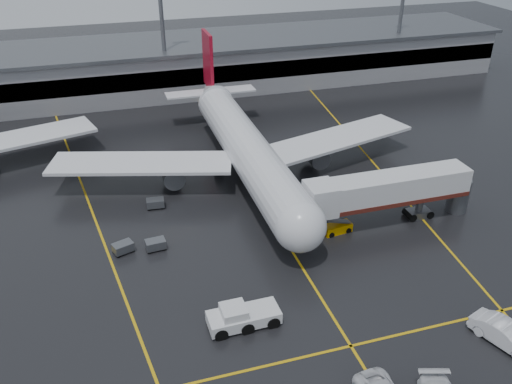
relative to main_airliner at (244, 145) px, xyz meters
name	(u,v)px	position (x,y,z in m)	size (l,w,h in m)	color
ground	(268,212)	(0.00, -9.70, -4.21)	(220.00, 220.00, 0.00)	black
apron_line_centre	(268,212)	(0.00, -9.70, -4.20)	(0.25, 90.00, 0.02)	gold
apron_line_stop	(351,346)	(0.00, -31.70, -4.20)	(60.00, 0.25, 0.02)	gold
apron_line_left	(86,196)	(-20.00, 0.30, -4.20)	(0.25, 70.00, 0.02)	gold
apron_line_right	(368,156)	(18.00, 0.30, -4.20)	(0.25, 70.00, 0.02)	gold
terminal	(188,64)	(0.00, 38.23, 0.11)	(122.00, 19.00, 8.60)	gray
light_mast_mid	(161,15)	(-5.00, 32.30, 10.27)	(3.00, 1.20, 25.45)	#595B60
light_mast_right	(403,1)	(40.00, 32.30, 10.27)	(3.00, 1.20, 25.45)	#595B60
main_airliner	(244,145)	(0.00, 0.00, 0.00)	(48.80, 45.60, 14.10)	silver
jet_bridge	(389,192)	(11.87, -15.70, -0.28)	(19.90, 3.40, 6.05)	silver
pushback_tractor	(242,317)	(-7.83, -26.72, -3.34)	(6.17, 2.74, 2.19)	silver
belt_loader	(337,228)	(5.91, -15.91, -3.71)	(3.33, 1.84, 2.01)	#DC9401
service_van_c	(506,335)	(12.08, -35.04, -3.25)	(2.03, 5.82, 1.92)	white
baggage_cart_a	(156,244)	(-13.34, -13.46, -3.58)	(2.11, 1.47, 1.12)	#595B60
baggage_cart_b	(123,247)	(-16.59, -13.04, -3.58)	(2.32, 1.90, 1.12)	#595B60
baggage_cart_c	(155,203)	(-12.24, -5.02, -3.58)	(2.10, 1.46, 1.12)	#595B60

